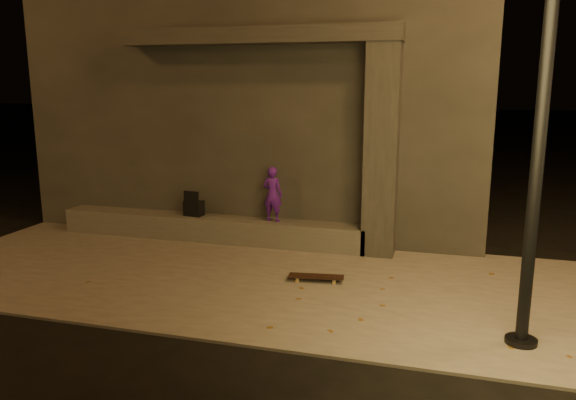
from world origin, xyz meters
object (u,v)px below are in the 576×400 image
(column, at_px, (382,152))
(skateboarder, at_px, (273,194))
(backpack, at_px, (194,207))
(skateboard, at_px, (316,277))

(column, height_order, skateboarder, column)
(column, xyz_separation_m, backpack, (-3.52, 0.00, -1.18))
(skateboarder, height_order, backpack, skateboarder)
(column, height_order, backpack, column)
(skateboarder, xyz_separation_m, backpack, (-1.58, 0.00, -0.34))
(backpack, xyz_separation_m, skateboard, (2.80, -1.70, -0.54))
(backpack, height_order, skateboard, backpack)
(backpack, bearing_deg, column, 8.56)
(skateboarder, bearing_deg, column, -171.89)
(skateboarder, distance_m, backpack, 1.61)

